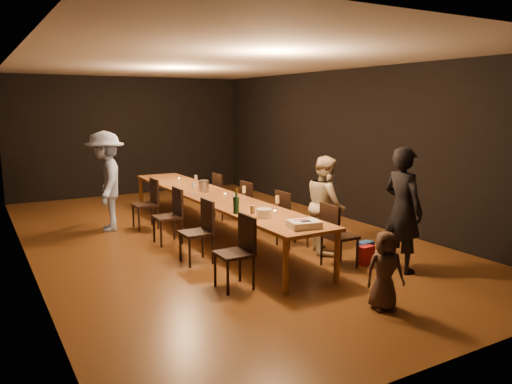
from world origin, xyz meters
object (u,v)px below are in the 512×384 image
chair_right_0 (340,235)px  chair_left_0 (234,253)px  table (213,198)px  birthday_cake (304,224)px  woman_tan (326,204)px  child (385,271)px  man_blue (106,181)px  woman_birthday (403,210)px  plate_stack (264,213)px  chair_left_3 (145,204)px  chair_right_2 (256,206)px  chair_left_1 (196,232)px  chair_right_1 (292,219)px  ice_bucket (204,186)px  chair_right_3 (226,196)px  chair_left_2 (167,216)px  champagne_bottle (236,201)px

chair_right_0 → chair_left_0: same height
table → chair_left_0: chair_left_0 is taller
birthday_cake → woman_tan: bearing=53.2°
child → man_blue: bearing=130.4°
woman_birthday → plate_stack: woman_birthday is taller
chair_left_3 → woman_birthday: bearing=-150.7°
table → chair_left_0: bearing=-109.5°
chair_right_2 → child: 3.87m
chair_right_0 → chair_left_1: size_ratio=1.00×
table → child: 3.85m
plate_stack → woman_birthday: bearing=-31.9°
chair_left_0 → child: bearing=-140.7°
table → chair_left_1: size_ratio=6.45×
chair_right_1 → chair_left_3: size_ratio=1.00×
chair_left_3 → woman_tan: 3.52m
chair_left_0 → chair_right_2: bearing=-35.3°
chair_left_3 → chair_right_1: bearing=-144.7°
ice_bucket → table: bearing=-90.4°
chair_left_3 → child: size_ratio=1.02×
chair_right_0 → chair_right_3: bearing=180.0°
woman_tan → chair_right_2: bearing=34.1°
plate_stack → chair_left_3: bearing=102.7°
chair_left_2 → chair_left_3: (0.00, 1.20, 0.00)m
chair_left_0 → chair_left_3: (0.00, 3.60, 0.00)m
table → woman_tan: size_ratio=3.94×
champagne_bottle → chair_left_3: bearing=100.3°
chair_left_1 → chair_right_0: bearing=-125.2°
child → birthday_cake: (-0.32, 1.13, 0.34)m
chair_right_1 → child: size_ratio=1.02×
chair_right_0 → plate_stack: chair_right_0 is taller
chair_right_0 → child: chair_right_0 is taller
chair_left_2 → woman_birthday: 3.79m
chair_right_1 → chair_left_1: 1.70m
chair_right_1 → woman_tan: size_ratio=0.61×
chair_right_0 → birthday_cake: 0.95m
chair_left_2 → man_blue: 1.61m
chair_left_2 → woman_birthday: woman_birthday is taller
chair_left_2 → child: size_ratio=1.02×
chair_right_0 → man_blue: (-2.34, 3.81, 0.45)m
chair_right_3 → champagne_bottle: size_ratio=2.53×
chair_left_1 → chair_left_3: (0.00, 2.40, 0.00)m
chair_left_0 → chair_left_3: 3.60m
table → woman_birthday: (1.49, -2.96, 0.17)m
man_blue → chair_left_0: bearing=23.5°
chair_right_0 → woman_birthday: bearing=48.6°
ice_bucket → chair_right_2: bearing=-26.1°
chair_right_1 → woman_tan: (0.30, -0.48, 0.30)m
chair_left_3 → chair_left_0: bearing=-180.0°
child → ice_bucket: bearing=115.6°
chair_right_1 → chair_left_0: bearing=-54.8°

